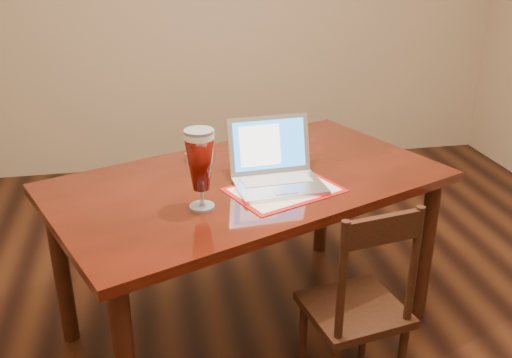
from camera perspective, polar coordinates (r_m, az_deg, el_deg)
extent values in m
cube|color=#4E140A|center=(2.50, -0.72, -0.35)|extent=(1.92, 1.52, 0.04)
cylinder|color=#34150D|center=(2.87, 16.59, -6.82)|extent=(0.07, 0.07, 0.75)
cylinder|color=#34150D|center=(2.74, -18.87, -8.67)|extent=(0.07, 0.07, 0.75)
cylinder|color=#34150D|center=(3.36, 6.62, -1.43)|extent=(0.07, 0.07, 0.75)
cube|color=#AE1010|center=(2.37, 2.84, -1.10)|extent=(0.53, 0.46, 0.00)
cube|color=white|center=(2.37, 2.84, -1.06)|extent=(0.47, 0.40, 0.00)
cube|color=silver|center=(2.38, 2.38, -0.70)|extent=(0.38, 0.28, 0.02)
cube|color=#B0B1B5|center=(2.42, 2.03, -0.04)|extent=(0.30, 0.13, 0.00)
cube|color=#B6B6BB|center=(2.32, 2.90, -1.17)|extent=(0.09, 0.07, 0.00)
cube|color=silver|center=(2.47, 1.34, 3.46)|extent=(0.36, 0.10, 0.24)
cube|color=blue|center=(2.47, 1.37, 3.45)|extent=(0.32, 0.08, 0.20)
cube|color=white|center=(2.46, 0.41, 3.36)|extent=(0.18, 0.06, 0.17)
cylinder|color=silver|center=(2.23, -5.42, -2.76)|extent=(0.10, 0.10, 0.01)
cylinder|color=silver|center=(2.21, -5.46, -1.81)|extent=(0.02, 0.02, 0.07)
cylinder|color=silver|center=(2.12, -5.71, 4.33)|extent=(0.11, 0.11, 0.02)
cylinder|color=silver|center=(2.11, -5.73, 4.76)|extent=(0.11, 0.11, 0.01)
cylinder|color=white|center=(2.68, -6.48, 2.19)|extent=(0.06, 0.06, 0.04)
cylinder|color=white|center=(2.79, -4.75, 3.07)|extent=(0.06, 0.06, 0.04)
cube|color=black|center=(2.38, 9.76, -12.74)|extent=(0.43, 0.42, 0.04)
cylinder|color=black|center=(2.54, 4.72, -15.48)|extent=(0.04, 0.04, 0.36)
cylinder|color=black|center=(2.66, 10.78, -13.79)|extent=(0.04, 0.04, 0.36)
cylinder|color=black|center=(2.07, 8.58, -10.08)|extent=(0.03, 0.03, 0.48)
cylinder|color=black|center=(2.22, 15.49, -8.27)|extent=(0.03, 0.03, 0.48)
cube|color=black|center=(2.05, 12.58, -4.96)|extent=(0.30, 0.08, 0.11)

